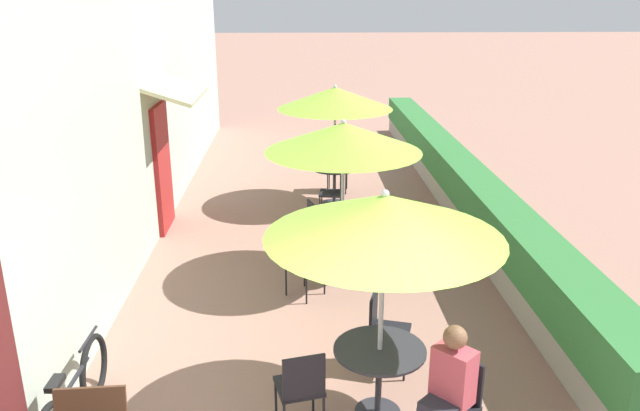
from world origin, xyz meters
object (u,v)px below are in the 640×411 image
cafe_chair_near_right (301,385)px  cafe_chair_mid_left (398,244)px  patio_umbrella_near (385,217)px  patio_table_mid (342,241)px  patio_table_near (379,365)px  cafe_chair_mid_right (319,224)px  patio_table_far (334,176)px  seated_patron_near_back (449,387)px  patio_umbrella_mid (343,137)px  cafe_chair_mid_back (310,261)px  coffee_cup_far (341,164)px  bicycle_leaning (73,400)px  cafe_chair_near_left (383,325)px  cafe_chair_far_left (334,166)px  patio_umbrella_far (335,98)px  cafe_chair_far_right (335,190)px  coffee_cup_mid (338,228)px

cafe_chair_near_right → cafe_chair_mid_left: size_ratio=1.00×
patio_umbrella_near → patio_table_mid: size_ratio=2.61×
patio_table_near → cafe_chair_mid_right: cafe_chair_mid_right is taller
patio_table_mid → patio_table_far: 3.19m
seated_patron_near_back → patio_umbrella_mid: size_ratio=0.56×
cafe_chair_mid_back → patio_table_near: bearing=-123.5°
cafe_chair_mid_right → coffee_cup_far: bearing=151.6°
cafe_chair_mid_back → coffee_cup_far: (0.68, 3.88, 0.24)m
cafe_chair_mid_left → bicycle_leaning: 4.64m
patio_table_near → cafe_chair_near_left: size_ratio=0.99×
cafe_chair_mid_right → cafe_chair_far_left: same height
patio_umbrella_mid → cafe_chair_far_left: bearing=88.2°
cafe_chair_far_left → bicycle_leaning: 7.71m
patio_umbrella_far → cafe_chair_mid_back: bearing=-98.3°
cafe_chair_near_left → patio_umbrella_mid: bearing=-157.1°
patio_umbrella_near → cafe_chair_near_left: 1.68m
patio_table_near → cafe_chair_mid_right: 3.79m
cafe_chair_mid_left → patio_table_mid: bearing=5.7°
patio_umbrella_near → cafe_chair_far_right: size_ratio=2.58×
patio_umbrella_mid → cafe_chair_mid_right: 1.68m
cafe_chair_mid_left → cafe_chair_mid_right: (-1.07, 0.81, 0.00)m
bicycle_leaning → seated_patron_near_back: bearing=-5.4°
patio_umbrella_near → cafe_chair_mid_right: bearing=96.4°
patio_umbrella_far → coffee_cup_far: bearing=32.1°
cafe_chair_mid_back → cafe_chair_far_right: size_ratio=1.00×
patio_umbrella_near → patio_table_mid: patio_umbrella_near is taller
patio_umbrella_far → coffee_cup_far: 1.26m
cafe_chair_far_right → patio_umbrella_mid: bearing=-173.3°
cafe_chair_near_right → patio_umbrella_far: (0.70, 6.51, 1.49)m
patio_umbrella_near → coffee_cup_mid: size_ratio=24.95×
cafe_chair_far_right → bicycle_leaning: cafe_chair_far_right is taller
coffee_cup_mid → cafe_chair_far_left: 4.03m
cafe_chair_near_left → patio_umbrella_mid: patio_umbrella_mid is taller
patio_umbrella_far → cafe_chair_mid_right: bearing=-98.9°
cafe_chair_near_right → seated_patron_near_back: size_ratio=0.70×
seated_patron_near_back → patio_umbrella_far: 6.98m
cafe_chair_mid_right → cafe_chair_far_right: size_ratio=1.00×
cafe_chair_mid_back → patio_table_mid: bearing=5.7°
cafe_chair_mid_right → patio_umbrella_far: (0.39, 2.48, 1.49)m
cafe_chair_mid_back → cafe_chair_near_right: bearing=-140.1°
patio_table_near → patio_umbrella_far: size_ratio=0.38×
cafe_chair_near_right → cafe_chair_far_right: (0.66, 5.73, 0.00)m
seated_patron_near_back → cafe_chair_mid_left: seated_patron_near_back is taller
cafe_chair_mid_left → coffee_cup_far: size_ratio=9.67×
patio_table_near → cafe_chair_mid_back: bearing=103.6°
coffee_cup_mid → patio_umbrella_far: size_ratio=0.04×
cafe_chair_near_right → bicycle_leaning: 2.05m
patio_umbrella_near → patio_umbrella_mid: size_ratio=1.00×
cafe_chair_mid_right → coffee_cup_far: (0.51, 2.56, 0.24)m
patio_table_near → patio_table_mid: size_ratio=1.00×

